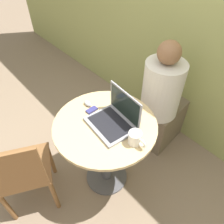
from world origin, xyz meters
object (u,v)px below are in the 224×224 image
at_px(laptop, 115,118).
at_px(cell_phone, 92,110).
at_px(person_seated, 162,106).
at_px(chair_empty, 24,174).

distance_m(laptop, cell_phone, 0.23).
distance_m(cell_phone, person_seated, 0.78).
distance_m(cell_phone, chair_empty, 0.70).
bearing_deg(laptop, chair_empty, -112.47).
bearing_deg(laptop, person_seated, 94.40).
relative_size(laptop, chair_empty, 0.42).
bearing_deg(cell_phone, chair_empty, -95.53).
distance_m(laptop, chair_empty, 0.81).
bearing_deg(person_seated, laptop, -85.60).
xyz_separation_m(laptop, cell_phone, (-0.22, -0.05, -0.04)).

